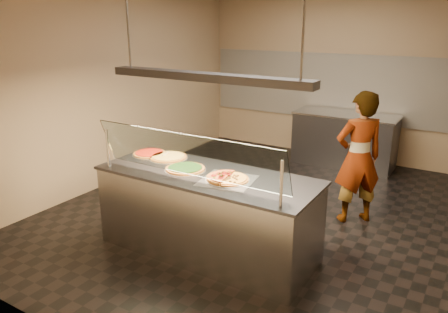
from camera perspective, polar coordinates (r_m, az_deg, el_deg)
The scene contains 19 objects.
ground at distance 6.01m, azimuth 4.43°, elevation -7.19°, with size 5.00×6.00×0.02m, color black.
wall_back at distance 8.31m, azimuth 14.40°, elevation 10.16°, with size 5.00×0.02×3.00m, color #8F775C.
wall_front at distance 3.24m, azimuth -20.16°, elevation -1.64°, with size 5.00×0.02×3.00m, color #8F775C.
wall_left at distance 7.02m, azimuth -14.00°, elevation 8.89°, with size 0.02×6.00×3.00m, color #8F775C.
tile_band at distance 8.31m, azimuth 14.23°, elevation 8.77°, with size 4.90×0.02×1.20m, color silver.
serving_counter at distance 4.82m, azimuth -2.17°, elevation -7.43°, with size 2.41×0.94×0.93m.
sneeze_guard at distance 4.28m, azimuth -4.83°, elevation 0.15°, with size 2.17×0.18×0.54m.
perforated_tray at distance 4.44m, azimuth 0.46°, elevation -3.09°, with size 0.60×0.60×0.01m.
half_pizza_pepperoni at distance 4.48m, azimuth -0.65°, elevation -2.51°, with size 0.28×0.46×0.05m.
half_pizza_sausage at distance 4.38m, azimuth 1.60°, elevation -3.09°, with size 0.28×0.46×0.04m.
pizza_spinach at distance 4.77m, azimuth -5.07°, elevation -1.56°, with size 0.46×0.46×0.03m.
pizza_cheese at distance 5.19m, azimuth -7.26°, elevation -0.03°, with size 0.46×0.46×0.03m.
pizza_tomato at distance 5.36m, azimuth -9.67°, elevation 0.43°, with size 0.42×0.42×0.03m.
pizza_spatula at distance 5.18m, azimuth -7.51°, elevation 0.09°, with size 0.20×0.23×0.02m.
prep_table at distance 7.97m, azimuth 15.44°, elevation 2.17°, with size 1.75×0.74×0.93m.
worker at distance 5.68m, azimuth 17.15°, elevation -0.19°, with size 0.62×0.40×1.69m, color #3E3848.
heat_lamp_housing at distance 4.40m, azimuth -2.39°, elevation 10.34°, with size 2.30×0.18×0.08m, color #414147.
lamp_rod_left at distance 4.99m, azimuth -12.50°, elevation 17.10°, with size 0.02×0.02×1.01m, color #B7B7BC.
lamp_rod_right at distance 3.90m, azimuth 10.39°, elevation 17.17°, with size 0.02×0.02×1.01m, color #B7B7BC.
Camera 1 is at (2.45, -4.87, 2.51)m, focal length 35.00 mm.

